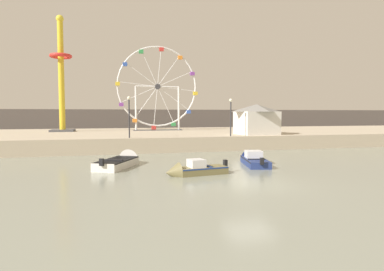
{
  "coord_description": "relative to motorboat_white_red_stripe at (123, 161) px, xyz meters",
  "views": [
    {
      "loc": [
        -6.87,
        -15.3,
        3.55
      ],
      "look_at": [
        -0.53,
        9.72,
        1.87
      ],
      "focal_mm": 30.87,
      "sensor_mm": 36.0,
      "label": 1
    }
  ],
  "objects": [
    {
      "name": "distant_town_skyline",
      "position": [
        5.98,
        41.01,
        1.91
      ],
      "size": [
        140.0,
        3.0,
        4.4
      ],
      "primitive_type": "cube",
      "color": "#564C47",
      "rests_on": "ground_plane"
    },
    {
      "name": "motorboat_olive_wood",
      "position": [
        3.82,
        -4.57,
        -0.0
      ],
      "size": [
        3.98,
        1.74,
        1.25
      ],
      "rotation": [
        0.0,
        0.0,
        3.3
      ],
      "color": "olive",
      "rests_on": "ground_plane"
    },
    {
      "name": "motorboat_navy_blue",
      "position": [
        9.13,
        -1.24,
        0.01
      ],
      "size": [
        2.36,
        5.05,
        1.39
      ],
      "rotation": [
        0.0,
        0.0,
        1.35
      ],
      "color": "navy",
      "rests_on": "ground_plane"
    },
    {
      "name": "ferris_wheel_white_frame",
      "position": [
        5.42,
        20.28,
        6.63
      ],
      "size": [
        10.8,
        1.2,
        11.02
      ],
      "color": "silver",
      "rests_on": "quay_promenade"
    },
    {
      "name": "quay_promenade",
      "position": [
        5.98,
        17.32,
        0.4
      ],
      "size": [
        110.0,
        21.86,
        1.39
      ],
      "primitive_type": "cube",
      "color": "#B7A88E",
      "rests_on": "ground_plane"
    },
    {
      "name": "motorboat_white_red_stripe",
      "position": [
        0.0,
        0.0,
        0.0
      ],
      "size": [
        3.59,
        5.09,
        1.48
      ],
      "rotation": [
        0.0,
        0.0,
        1.1
      ],
      "color": "silver",
      "rests_on": "ground_plane"
    },
    {
      "name": "ground_plane",
      "position": [
        5.98,
        -7.75,
        -0.29
      ],
      "size": [
        240.0,
        240.0,
        0.0
      ],
      "primitive_type": "plane",
      "color": "gray"
    },
    {
      "name": "drop_tower_yellow_tower",
      "position": [
        -6.43,
        20.44,
        7.84
      ],
      "size": [
        2.8,
        2.8,
        14.16
      ],
      "color": "gold",
      "rests_on": "quay_promenade"
    },
    {
      "name": "carnival_booth_white_ticket",
      "position": [
        14.35,
        9.23,
        2.76
      ],
      "size": [
        4.36,
        4.11,
        3.2
      ],
      "rotation": [
        0.0,
        0.0,
        0.04
      ],
      "color": "silver",
      "rests_on": "quay_promenade"
    },
    {
      "name": "promenade_lamp_near",
      "position": [
        0.92,
        7.26,
        3.57
      ],
      "size": [
        0.32,
        0.32,
        3.76
      ],
      "color": "#2D2D33",
      "rests_on": "quay_promenade"
    },
    {
      "name": "promenade_lamp_far",
      "position": [
        10.67,
        7.2,
        3.51
      ],
      "size": [
        0.32,
        0.32,
        3.65
      ],
      "color": "#2D2D33",
      "rests_on": "quay_promenade"
    }
  ]
}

